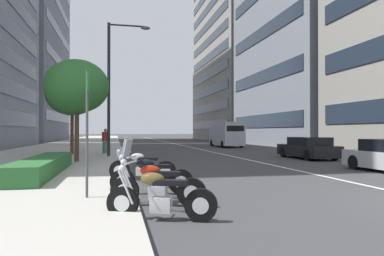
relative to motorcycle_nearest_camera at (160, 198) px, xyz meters
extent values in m
cube|color=#B2ADA3|center=(29.64, 4.87, -0.33)|extent=(160.00, 9.05, 0.15)
cube|color=silver|center=(34.64, -6.64, -0.40)|extent=(110.00, 0.16, 0.01)
cylinder|color=black|center=(0.25, 0.67, -0.10)|extent=(0.33, 0.61, 0.61)
cylinder|color=silver|center=(0.25, 0.67, -0.10)|extent=(0.23, 0.33, 0.30)
cylinder|color=black|center=(-0.28, -0.72, -0.10)|extent=(0.33, 0.61, 0.61)
cylinder|color=silver|center=(-0.28, -0.72, -0.10)|extent=(0.23, 0.33, 0.30)
cube|color=silver|center=(-0.01, -0.02, -0.12)|extent=(0.38, 0.45, 0.28)
cube|color=black|center=(-0.08, -0.19, 0.30)|extent=(0.43, 0.68, 0.10)
ellipsoid|color=brown|center=(0.05, 0.14, 0.36)|extent=(0.39, 0.52, 0.24)
cylinder|color=silver|center=(0.16, 0.62, 0.20)|extent=(0.15, 0.31, 0.64)
cylinder|color=silver|center=(0.29, 0.57, 0.20)|extent=(0.15, 0.31, 0.64)
cylinder|color=silver|center=(0.19, 0.52, 0.66)|extent=(0.57, 0.25, 0.04)
sphere|color=silver|center=(0.26, 0.69, 0.54)|extent=(0.14, 0.14, 0.14)
cylinder|color=silver|center=(0.02, -0.33, -0.22)|extent=(0.33, 0.67, 0.16)
cylinder|color=black|center=(1.47, 0.61, -0.09)|extent=(0.33, 0.64, 0.64)
cylinder|color=silver|center=(1.47, 0.61, -0.09)|extent=(0.23, 0.35, 0.32)
cylinder|color=black|center=(0.95, -0.81, -0.09)|extent=(0.33, 0.64, 0.64)
cylinder|color=silver|center=(0.95, -0.81, -0.09)|extent=(0.23, 0.35, 0.32)
cube|color=silver|center=(1.21, -0.10, -0.10)|extent=(0.37, 0.45, 0.28)
cube|color=black|center=(1.15, -0.27, 0.31)|extent=(0.43, 0.68, 0.10)
ellipsoid|color=#991E0A|center=(1.27, 0.06, 0.37)|extent=(0.38, 0.51, 0.24)
cylinder|color=silver|center=(1.37, 0.56, 0.22)|extent=(0.15, 0.31, 0.64)
cylinder|color=silver|center=(1.51, 0.51, 0.22)|extent=(0.15, 0.31, 0.64)
cylinder|color=silver|center=(1.41, 0.46, 0.67)|extent=(0.58, 0.24, 0.04)
sphere|color=silver|center=(1.47, 0.63, 0.55)|extent=(0.14, 0.14, 0.14)
cube|color=#B2BCC6|center=(1.45, 0.55, 0.85)|extent=(0.45, 0.26, 0.44)
cylinder|color=silver|center=(1.25, -0.41, -0.21)|extent=(0.32, 0.68, 0.16)
cylinder|color=black|center=(2.86, 0.63, -0.08)|extent=(0.26, 0.67, 0.66)
cylinder|color=silver|center=(2.86, 0.63, -0.08)|extent=(0.20, 0.35, 0.33)
cylinder|color=black|center=(2.53, -0.86, -0.08)|extent=(0.26, 0.67, 0.66)
cylinder|color=silver|center=(2.53, -0.86, -0.08)|extent=(0.20, 0.35, 0.33)
cube|color=silver|center=(2.70, -0.12, -0.09)|extent=(0.34, 0.43, 0.28)
cube|color=black|center=(2.66, -0.29, 0.32)|extent=(0.36, 0.67, 0.10)
ellipsoid|color=black|center=(2.73, 0.05, 0.38)|extent=(0.34, 0.50, 0.24)
cylinder|color=silver|center=(2.78, 0.57, 0.23)|extent=(0.11, 0.32, 0.64)
cylinder|color=silver|center=(2.92, 0.54, 0.23)|extent=(0.11, 0.32, 0.64)
cylinder|color=silver|center=(2.83, 0.47, 0.68)|extent=(0.59, 0.17, 0.04)
sphere|color=silver|center=(2.87, 0.65, 0.56)|extent=(0.14, 0.14, 0.14)
cube|color=#B2BCC6|center=(2.85, 0.57, 0.86)|extent=(0.46, 0.22, 0.44)
cylinder|color=silver|center=(2.77, -0.42, -0.21)|extent=(0.24, 0.69, 0.16)
cylinder|color=black|center=(5.49, 0.69, -0.07)|extent=(0.34, 0.68, 0.68)
cylinder|color=silver|center=(5.49, 0.69, -0.07)|extent=(0.23, 0.36, 0.34)
cylinder|color=black|center=(4.97, -0.80, -0.07)|extent=(0.34, 0.68, 0.68)
cylinder|color=silver|center=(4.97, -0.80, -0.07)|extent=(0.23, 0.36, 0.34)
cube|color=silver|center=(5.23, -0.06, -0.08)|extent=(0.37, 0.44, 0.28)
cube|color=black|center=(5.17, -0.23, 0.33)|extent=(0.42, 0.68, 0.10)
ellipsoid|color=#B2B2B7|center=(5.29, 0.10, 0.39)|extent=(0.38, 0.51, 0.24)
cylinder|color=silver|center=(5.40, 0.64, 0.24)|extent=(0.15, 0.31, 0.64)
cylinder|color=silver|center=(5.53, 0.59, 0.24)|extent=(0.15, 0.31, 0.64)
cylinder|color=silver|center=(5.44, 0.54, 0.69)|extent=(0.58, 0.23, 0.04)
sphere|color=silver|center=(5.50, 0.71, 0.57)|extent=(0.14, 0.14, 0.14)
cylinder|color=silver|center=(5.27, -0.37, -0.20)|extent=(0.31, 0.68, 0.16)
cylinder|color=black|center=(6.83, -9.26, -0.10)|extent=(0.62, 0.23, 0.62)
cube|color=black|center=(12.76, -10.50, 0.07)|extent=(4.41, 1.87, 0.66)
cube|color=black|center=(12.56, -10.51, 0.64)|extent=(2.34, 1.72, 0.48)
cylinder|color=black|center=(14.21, -9.65, -0.10)|extent=(0.62, 0.22, 0.62)
cylinder|color=black|center=(14.21, -11.35, -0.10)|extent=(0.62, 0.22, 0.62)
cylinder|color=black|center=(11.30, -9.66, -0.10)|extent=(0.62, 0.22, 0.62)
cylinder|color=black|center=(11.31, -11.36, -0.10)|extent=(0.62, 0.22, 0.62)
cube|color=#B7B7BC|center=(28.71, -10.46, 0.98)|extent=(6.06, 2.14, 2.34)
cube|color=black|center=(25.71, -10.44, 1.50)|extent=(0.05, 1.76, 0.56)
cylinder|color=black|center=(30.77, -9.52, -0.05)|extent=(0.72, 0.26, 0.72)
cylinder|color=black|center=(30.76, -11.42, -0.05)|extent=(0.72, 0.26, 0.72)
cylinder|color=black|center=(26.66, -9.50, -0.05)|extent=(0.72, 0.26, 0.72)
cylinder|color=black|center=(26.65, -11.40, -0.05)|extent=(0.72, 0.26, 0.72)
cylinder|color=#47494C|center=(1.80, 1.45, 1.19)|extent=(0.06, 0.06, 2.88)
cube|color=#1E8C33|center=(1.80, 1.43, 2.38)|extent=(0.32, 0.02, 0.40)
cylinder|color=#232326|center=(15.17, 1.24, 3.76)|extent=(0.18, 0.18, 8.03)
cylinder|color=#232326|center=(15.17, 0.14, 7.67)|extent=(0.10, 2.20, 0.10)
ellipsoid|color=slate|center=(15.17, -0.96, 7.59)|extent=(0.44, 0.60, 0.20)
cube|color=#194C99|center=(14.82, 1.24, 4.69)|extent=(0.56, 0.03, 1.10)
cube|color=#194C99|center=(15.52, 1.24, 4.69)|extent=(0.56, 0.03, 1.10)
cube|color=#28602D|center=(6.72, 3.31, 0.03)|extent=(6.95, 1.10, 0.57)
cylinder|color=#473323|center=(11.72, 2.71, 1.02)|extent=(0.22, 0.22, 2.56)
ellipsoid|color=#2D6B2D|center=(11.72, 2.71, 3.47)|extent=(3.12, 3.12, 2.66)
cylinder|color=#473323|center=(17.71, 3.63, 1.10)|extent=(0.22, 0.22, 2.70)
ellipsoid|color=#2D6B2D|center=(17.71, 3.63, 3.73)|extent=(3.41, 3.41, 2.90)
cube|color=#3F724C|center=(17.87, 1.50, 0.17)|extent=(0.36, 0.40, 0.86)
cube|color=maroon|center=(17.87, 1.50, 0.90)|extent=(0.42, 0.48, 0.59)
sphere|color=#8C6647|center=(17.87, 1.50, 1.31)|extent=(0.23, 0.23, 0.23)
cube|color=gray|center=(31.13, -26.03, 17.20)|extent=(20.17, 20.83, 35.20)
cube|color=#232D3D|center=(31.13, -15.57, 2.41)|extent=(18.15, 0.08, 1.50)
cube|color=#232D3D|center=(31.13, -15.57, 7.46)|extent=(18.15, 0.08, 1.50)
cube|color=#232D3D|center=(31.13, -15.57, 12.50)|extent=(18.15, 0.08, 1.50)
cube|color=gray|center=(55.45, -25.85, 17.24)|extent=(26.31, 20.47, 35.29)
cube|color=#2D3842|center=(55.45, -15.57, 2.42)|extent=(23.68, 0.08, 1.50)
cube|color=#2D3842|center=(55.45, -15.57, 5.45)|extent=(23.68, 0.08, 1.50)
cube|color=#2D3842|center=(55.45, -15.57, 8.49)|extent=(23.68, 0.08, 1.50)
cube|color=#2D3842|center=(55.45, -15.57, 11.52)|extent=(23.68, 0.08, 1.50)
cube|color=#2D3842|center=(55.45, -15.57, 14.56)|extent=(23.68, 0.08, 1.50)
cube|color=#2D3842|center=(55.45, -15.57, 17.59)|extent=(23.68, 0.08, 1.50)
cube|color=#2D3842|center=(55.45, -15.57, 20.63)|extent=(23.68, 0.08, 1.50)
cube|color=#2D3842|center=(55.45, -15.57, 23.66)|extent=(23.68, 0.08, 1.50)
cube|color=#384756|center=(57.61, 10.35, 3.62)|extent=(24.27, 0.08, 1.50)
cube|color=#384756|center=(57.61, 10.35, 8.42)|extent=(24.27, 0.08, 1.50)
cube|color=#384756|center=(57.61, 10.35, 13.22)|extent=(24.27, 0.08, 1.50)
cube|color=#384756|center=(57.61, 10.35, 18.03)|extent=(24.27, 0.08, 1.50)
cube|color=#384756|center=(57.61, 10.35, 22.83)|extent=(24.27, 0.08, 1.50)
camera|label=1|loc=(-6.51, 0.80, 1.25)|focal=32.91mm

